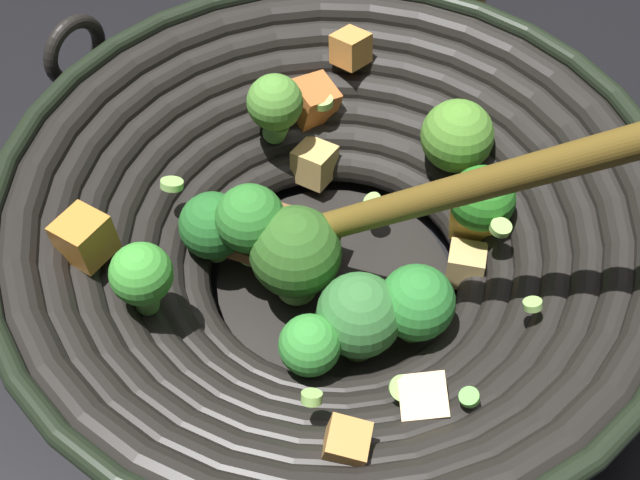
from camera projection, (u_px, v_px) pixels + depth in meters
The scene contains 2 objects.
ground_plane at pixel (334, 287), 0.61m from camera, with size 4.00×4.00×0.00m, color black.
wok at pixel (336, 230), 0.56m from camera, with size 0.43×0.43×0.25m.
Camera 1 is at (0.33, -0.09, 0.50)m, focal length 49.33 mm.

